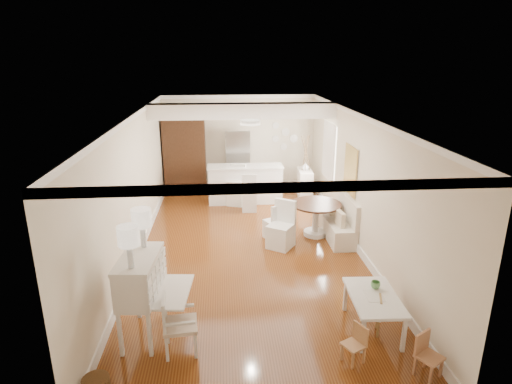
{
  "coord_description": "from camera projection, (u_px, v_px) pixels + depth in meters",
  "views": [
    {
      "loc": [
        -0.52,
        -8.16,
        3.9
      ],
      "look_at": [
        0.17,
        0.3,
        1.17
      ],
      "focal_mm": 30.0,
      "sensor_mm": 36.0,
      "label": 1
    }
  ],
  "objects": [
    {
      "name": "kids_chair_a",
      "position": [
        354.0,
        344.0,
        5.62
      ],
      "size": [
        0.35,
        0.35,
        0.54
      ],
      "primitive_type": "cube",
      "rotation": [
        0.0,
        0.0,
        -1.08
      ],
      "color": "tan",
      "rests_on": "ground"
    },
    {
      "name": "kids_chair_b",
      "position": [
        370.0,
        314.0,
        6.24
      ],
      "size": [
        0.35,
        0.35,
        0.59
      ],
      "primitive_type": "cube",
      "rotation": [
        0.0,
        0.0,
        -1.85
      ],
      "color": "#AB874D",
      "rests_on": "ground"
    },
    {
      "name": "room",
      "position": [
        249.0,
        154.0,
        8.68
      ],
      "size": [
        9.0,
        9.04,
        2.82
      ],
      "color": "brown",
      "rests_on": "ground"
    },
    {
      "name": "sideboard",
      "position": [
        305.0,
        183.0,
        12.23
      ],
      "size": [
        0.41,
        0.84,
        0.79
      ],
      "primitive_type": "cube",
      "rotation": [
        0.0,
        0.0,
        -0.05
      ],
      "color": "white",
      "rests_on": "ground"
    },
    {
      "name": "fridge",
      "position": [
        250.0,
        161.0,
        12.66
      ],
      "size": [
        0.75,
        0.65,
        1.8
      ],
      "primitive_type": "imported",
      "color": "silver",
      "rests_on": "ground"
    },
    {
      "name": "kids_table",
      "position": [
        373.0,
        313.0,
        6.29
      ],
      "size": [
        0.73,
        1.16,
        0.56
      ],
      "primitive_type": "cube",
      "rotation": [
        0.0,
        0.0,
        -0.05
      ],
      "color": "white",
      "rests_on": "ground"
    },
    {
      "name": "secretary_bureau",
      "position": [
        142.0,
        297.0,
        6.05
      ],
      "size": [
        1.08,
        1.09,
        1.27
      ],
      "primitive_type": "cube",
      "rotation": [
        0.0,
        0.0,
        -0.09
      ],
      "color": "white",
      "rests_on": "ground"
    },
    {
      "name": "banquette",
      "position": [
        337.0,
        217.0,
        9.46
      ],
      "size": [
        0.52,
        1.6,
        0.98
      ],
      "primitive_type": "cube",
      "color": "silver",
      "rests_on": "ground"
    },
    {
      "name": "bar_stool_left",
      "position": [
        236.0,
        185.0,
        11.54
      ],
      "size": [
        0.56,
        0.56,
        1.09
      ],
      "primitive_type": "cube",
      "rotation": [
        0.0,
        0.0,
        -0.33
      ],
      "color": "white",
      "rests_on": "ground"
    },
    {
      "name": "slip_chair_near",
      "position": [
        281.0,
        225.0,
        8.96
      ],
      "size": [
        0.67,
        0.68,
        1.0
      ],
      "primitive_type": "cube",
      "rotation": [
        0.0,
        0.0,
        -0.6
      ],
      "color": "white",
      "rests_on": "ground"
    },
    {
      "name": "dining_table",
      "position": [
        315.0,
        219.0,
        9.6
      ],
      "size": [
        1.3,
        1.3,
        0.76
      ],
      "primitive_type": "cylinder",
      "rotation": [
        0.0,
        0.0,
        0.17
      ],
      "color": "#422315",
      "rests_on": "ground"
    },
    {
      "name": "breakfast_counter",
      "position": [
        245.0,
        184.0,
        11.77
      ],
      "size": [
        2.05,
        0.65,
        1.03
      ],
      "primitive_type": "cube",
      "color": "white",
      "rests_on": "ground"
    },
    {
      "name": "branch_vase",
      "position": [
        305.0,
        166.0,
        12.09
      ],
      "size": [
        0.27,
        0.27,
        0.22
      ],
      "primitive_type": "imported",
      "rotation": [
        0.0,
        0.0,
        -0.36
      ],
      "color": "white",
      "rests_on": "sideboard"
    },
    {
      "name": "pantry_cabinet",
      "position": [
        185.0,
        154.0,
        12.47
      ],
      "size": [
        1.2,
        0.6,
        2.3
      ],
      "primitive_type": "cube",
      "color": "#381E11",
      "rests_on": "ground"
    },
    {
      "name": "slip_chair_far",
      "position": [
        275.0,
        221.0,
        9.43
      ],
      "size": [
        0.53,
        0.54,
        0.82
      ],
      "primitive_type": "cube",
      "rotation": [
        0.0,
        0.0,
        -2.68
      ],
      "color": "white",
      "rests_on": "ground"
    },
    {
      "name": "bar_stool_right",
      "position": [
        249.0,
        194.0,
        11.1
      ],
      "size": [
        0.39,
        0.39,
        0.93
      ],
      "primitive_type": "cube",
      "rotation": [
        0.0,
        0.0,
        -0.05
      ],
      "color": "silver",
      "rests_on": "ground"
    },
    {
      "name": "pencil_cup",
      "position": [
        375.0,
        285.0,
        6.39
      ],
      "size": [
        0.18,
        0.18,
        0.11
      ],
      "primitive_type": "imported",
      "rotation": [
        0.0,
        0.0,
        -0.36
      ],
      "color": "#67A962",
      "rests_on": "kids_table"
    },
    {
      "name": "kids_chair_c",
      "position": [
        429.0,
        356.0,
        5.36
      ],
      "size": [
        0.39,
        0.39,
        0.59
      ],
      "primitive_type": "cube",
      "rotation": [
        0.0,
        0.0,
        0.55
      ],
      "color": "#B47851",
      "rests_on": "ground"
    },
    {
      "name": "gustavian_armchair",
      "position": [
        180.0,
        324.0,
        5.79
      ],
      "size": [
        0.53,
        0.53,
        0.85
      ],
      "primitive_type": "cube",
      "rotation": [
        0.0,
        0.0,
        1.66
      ],
      "color": "silver",
      "rests_on": "ground"
    }
  ]
}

